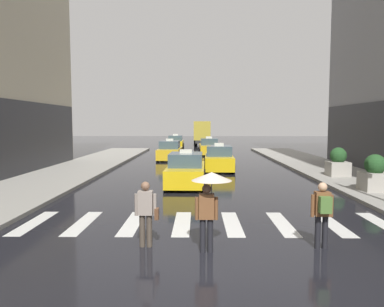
# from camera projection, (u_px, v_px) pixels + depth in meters

# --- Properties ---
(ground_plane) EXTENTS (160.00, 160.00, 0.00)m
(ground_plane) POSITION_uv_depth(u_px,v_px,m) (211.00, 260.00, 8.29)
(ground_plane) COLOR black
(crosswalk_markings) EXTENTS (11.30, 2.80, 0.01)m
(crosswalk_markings) POSITION_uv_depth(u_px,v_px,m) (207.00, 223.00, 11.28)
(crosswalk_markings) COLOR silver
(crosswalk_markings) RESTS_ON ground
(taxi_lead) EXTENTS (2.01, 4.58, 1.80)m
(taxi_lead) POSITION_uv_depth(u_px,v_px,m) (186.00, 171.00, 18.17)
(taxi_lead) COLOR yellow
(taxi_lead) RESTS_ON ground
(taxi_second) EXTENTS (2.01, 4.58, 1.80)m
(taxi_second) POSITION_uv_depth(u_px,v_px,m) (219.00, 159.00, 24.07)
(taxi_second) COLOR yellow
(taxi_second) RESTS_ON ground
(taxi_third) EXTENTS (2.03, 4.58, 1.80)m
(taxi_third) POSITION_uv_depth(u_px,v_px,m) (170.00, 151.00, 30.78)
(taxi_third) COLOR gold
(taxi_third) RESTS_ON ground
(taxi_fourth) EXTENTS (2.02, 4.58, 1.80)m
(taxi_fourth) POSITION_uv_depth(u_px,v_px,m) (209.00, 147.00, 35.99)
(taxi_fourth) COLOR gold
(taxi_fourth) RESTS_ON ground
(taxi_fifth) EXTENTS (1.94, 4.54, 1.80)m
(taxi_fifth) POSITION_uv_depth(u_px,v_px,m) (176.00, 143.00, 44.19)
(taxi_fifth) COLOR yellow
(taxi_fifth) RESTS_ON ground
(box_truck) EXTENTS (2.49, 7.61, 3.35)m
(box_truck) POSITION_uv_depth(u_px,v_px,m) (203.00, 132.00, 50.88)
(box_truck) COLOR #2D2D2D
(box_truck) RESTS_ON ground
(pedestrian_with_umbrella) EXTENTS (0.96, 0.96, 1.94)m
(pedestrian_with_umbrella) POSITION_uv_depth(u_px,v_px,m) (210.00, 190.00, 8.65)
(pedestrian_with_umbrella) COLOR black
(pedestrian_with_umbrella) RESTS_ON ground
(pedestrian_with_backpack) EXTENTS (0.55, 0.43, 1.65)m
(pedestrian_with_backpack) POSITION_uv_depth(u_px,v_px,m) (322.00, 210.00, 8.93)
(pedestrian_with_backpack) COLOR black
(pedestrian_with_backpack) RESTS_ON ground
(pedestrian_with_handbag) EXTENTS (0.60, 0.24, 1.65)m
(pedestrian_with_handbag) POSITION_uv_depth(u_px,v_px,m) (146.00, 210.00, 9.08)
(pedestrian_with_handbag) COLOR #473D33
(pedestrian_with_handbag) RESTS_ON ground
(planter_near_corner) EXTENTS (1.10, 1.10, 1.60)m
(planter_near_corner) POSITION_uv_depth(u_px,v_px,m) (375.00, 174.00, 15.92)
(planter_near_corner) COLOR #A8A399
(planter_near_corner) RESTS_ON curb_right
(planter_mid_block) EXTENTS (1.10, 1.10, 1.60)m
(planter_mid_block) POSITION_uv_depth(u_px,v_px,m) (338.00, 163.00, 20.38)
(planter_mid_block) COLOR #A8A399
(planter_mid_block) RESTS_ON curb_right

